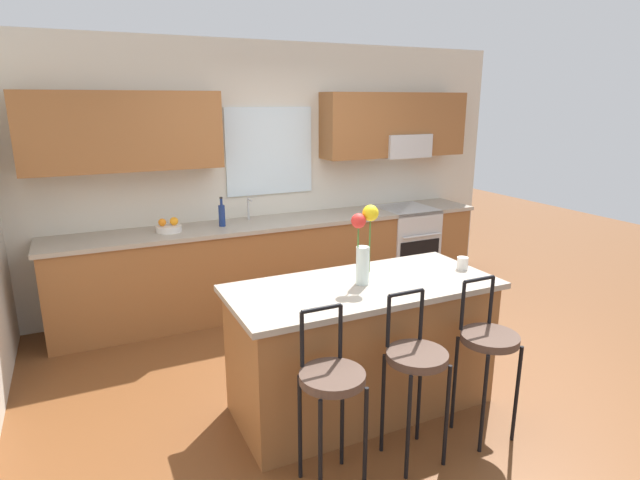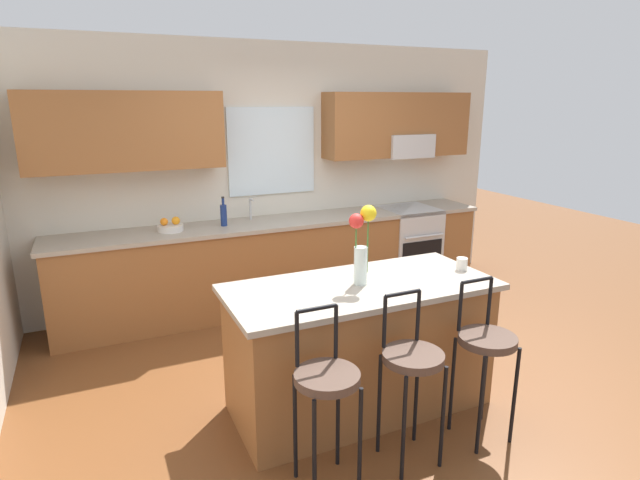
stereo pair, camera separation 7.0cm
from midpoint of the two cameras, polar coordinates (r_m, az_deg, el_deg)
The scene contains 13 objects.
ground_plane at distance 4.25m, azimuth 4.00°, elevation -14.79°, with size 14.00×14.00×0.00m, color brown.
back_wall_assembly at distance 5.54m, azimuth -5.62°, elevation 8.78°, with size 5.60×0.50×2.70m.
counter_run at distance 5.48m, azimuth -4.65°, elevation -2.44°, with size 4.56×0.64×0.92m.
sink_faucet at distance 5.37m, azimuth -8.24°, elevation 3.65°, with size 0.02×0.13×0.23m.
oven_range at distance 6.15m, azimuth 8.98°, elevation -0.67°, with size 0.60×0.64×0.92m.
kitchen_island at distance 3.69m, azimuth 4.07°, elevation -11.54°, with size 1.84×0.83×0.92m.
bar_stool_near at distance 2.90m, azimuth 0.56°, elevation -15.68°, with size 0.36×0.36×1.04m.
bar_stool_middle at distance 3.14m, azimuth 9.87°, elevation -13.25°, with size 0.36×0.36×1.04m.
bar_stool_far at distance 3.46m, azimuth 17.49°, elevation -10.97°, with size 0.36×0.36×1.04m.
flower_vase at distance 3.42m, azimuth 4.28°, elevation -0.10°, with size 0.19×0.11×0.54m.
mug_ceramic at distance 3.92m, azimuth 14.94°, elevation -2.48°, with size 0.08×0.08×0.09m, color silver.
fruit_bowl_oranges at distance 5.08m, azimuth -16.72°, elevation 1.36°, with size 0.24×0.24×0.13m.
bottle_olive_oil at distance 5.16m, azimuth -11.15°, elevation 2.74°, with size 0.06×0.06×0.29m.
Camera 1 is at (-1.86, -3.18, 2.12)m, focal length 29.03 mm.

